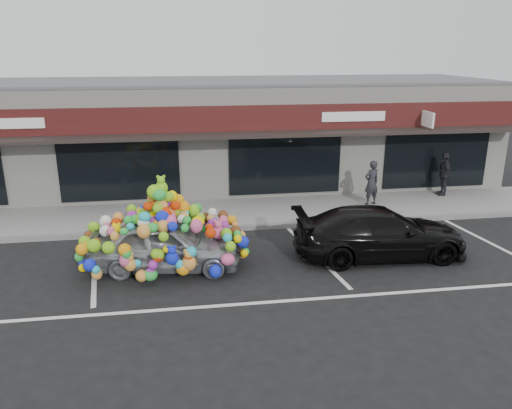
{
  "coord_description": "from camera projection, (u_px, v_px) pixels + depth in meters",
  "views": [
    {
      "loc": [
        -0.76,
        -12.34,
        5.56
      ],
      "look_at": [
        1.3,
        1.4,
        1.18
      ],
      "focal_mm": 35.0,
      "sensor_mm": 36.0,
      "label": 1
    }
  ],
  "objects": [
    {
      "name": "sidewalk",
      "position": [
        208.0,
        214.0,
        17.17
      ],
      "size": [
        26.0,
        3.0,
        0.15
      ],
      "primitive_type": "cube",
      "color": "gray",
      "rests_on": "ground"
    },
    {
      "name": "shop_building",
      "position": [
        200.0,
        133.0,
        20.73
      ],
      "size": [
        24.0,
        7.2,
        4.31
      ],
      "color": "silver",
      "rests_on": "ground"
    },
    {
      "name": "parking_stripe_right",
      "position": [
        492.0,
        244.0,
        14.77
      ],
      "size": [
        0.73,
        4.37,
        0.01
      ],
      "primitive_type": "cube",
      "rotation": [
        0.0,
        0.0,
        0.14
      ],
      "color": "silver",
      "rests_on": "ground"
    },
    {
      "name": "lane_line",
      "position": [
        310.0,
        299.0,
        11.53
      ],
      "size": [
        14.0,
        0.12,
        0.01
      ],
      "primitive_type": "cube",
      "color": "silver",
      "rests_on": "ground"
    },
    {
      "name": "pedestrian_a",
      "position": [
        372.0,
        183.0,
        17.77
      ],
      "size": [
        0.68,
        0.55,
        1.62
      ],
      "primitive_type": "imported",
      "rotation": [
        0.0,
        0.0,
        3.45
      ],
      "color": "black",
      "rests_on": "sidewalk"
    },
    {
      "name": "parking_stripe_mid",
      "position": [
        315.0,
        255.0,
        14.0
      ],
      "size": [
        0.73,
        4.37,
        0.01
      ],
      "primitive_type": "cube",
      "rotation": [
        0.0,
        0.0,
        0.14
      ],
      "color": "silver",
      "rests_on": "ground"
    },
    {
      "name": "parking_stripe_left",
      "position": [
        95.0,
        268.0,
        13.16
      ],
      "size": [
        0.73,
        4.37,
        0.01
      ],
      "primitive_type": "cube",
      "rotation": [
        0.0,
        0.0,
        0.14
      ],
      "color": "silver",
      "rests_on": "ground"
    },
    {
      "name": "pedestrian_c",
      "position": [
        444.0,
        174.0,
        18.95
      ],
      "size": [
        1.01,
        0.52,
        1.66
      ],
      "primitive_type": "imported",
      "rotation": [
        0.0,
        0.0,
        4.59
      ],
      "color": "black",
      "rests_on": "sidewalk"
    },
    {
      "name": "kerb",
      "position": [
        210.0,
        229.0,
        15.76
      ],
      "size": [
        26.0,
        0.18,
        0.16
      ],
      "primitive_type": "cube",
      "color": "slate",
      "rests_on": "ground"
    },
    {
      "name": "toy_car",
      "position": [
        165.0,
        238.0,
        12.93
      ],
      "size": [
        2.87,
        4.39,
        2.45
      ],
      "rotation": [
        0.0,
        0.0,
        1.45
      ],
      "color": "gray",
      "rests_on": "ground"
    },
    {
      "name": "ground",
      "position": [
        216.0,
        264.0,
        13.42
      ],
      "size": [
        90.0,
        90.0,
        0.0
      ],
      "primitive_type": "plane",
      "color": "black",
      "rests_on": "ground"
    },
    {
      "name": "black_sedan",
      "position": [
        380.0,
        233.0,
        13.74
      ],
      "size": [
        2.07,
        4.8,
        1.38
      ],
      "primitive_type": "imported",
      "rotation": [
        0.0,
        0.0,
        1.54
      ],
      "color": "black",
      "rests_on": "ground"
    }
  ]
}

